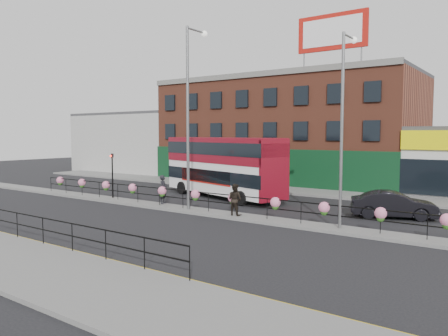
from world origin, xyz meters
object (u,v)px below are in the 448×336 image
Objects in this scene: pedestrian_b at (235,200)px; car at (394,205)px; lamp_column_west at (191,102)px; double_decker_bus at (223,161)px; lamp_column_east at (344,113)px; pedestrian_a at (163,189)px.

car is at bearing -143.88° from pedestrian_b.
lamp_column_west is (-3.47, 0.34, 5.64)m from pedestrian_b.
double_decker_bus is 6.96m from lamp_column_west.
lamp_column_east is (-1.26, -4.71, 4.97)m from car.
pedestrian_a is at bearing -102.14° from double_decker_bus.
lamp_column_west reaches higher than double_decker_bus.
double_decker_bus reaches higher than car.
lamp_column_east reaches higher than car.
double_decker_bus is 12.76m from lamp_column_east.
double_decker_bus is 2.32× the size of car.
car is 13.22m from lamp_column_west.
car is 0.52× the size of lamp_column_east.
lamp_column_west reaches higher than car.
car is 14.21m from pedestrian_a.
lamp_column_east is at bearing 144.09° from car.
lamp_column_east reaches higher than pedestrian_a.
double_decker_bus is 7.92m from pedestrian_b.
double_decker_bus is 5.56m from pedestrian_a.
pedestrian_a is at bearing 172.76° from lamp_column_west.
car is at bearing 23.72° from lamp_column_west.
lamp_column_east is (12.24, -0.30, 4.64)m from pedestrian_a.
double_decker_bus is at bearing 65.47° from car.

